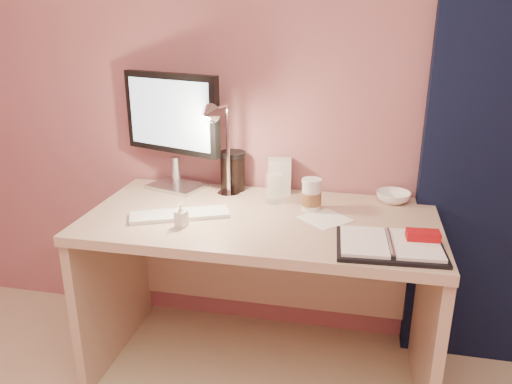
% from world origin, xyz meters
% --- Properties ---
extents(desk, '(1.40, 0.70, 0.73)m').
position_xyz_m(desk, '(0.00, 1.45, 0.50)').
color(desk, tan).
rests_on(desk, ground).
extents(monitor, '(0.48, 0.24, 0.53)m').
position_xyz_m(monitor, '(-0.45, 1.64, 1.05)').
color(monitor, silver).
rests_on(monitor, desk).
extents(keyboard, '(0.40, 0.26, 0.02)m').
position_xyz_m(keyboard, '(-0.32, 1.31, 0.74)').
color(keyboard, silver).
rests_on(keyboard, desk).
extents(planner, '(0.38, 0.29, 0.06)m').
position_xyz_m(planner, '(0.50, 1.19, 0.74)').
color(planner, black).
rests_on(planner, desk).
extents(paper_c, '(0.23, 0.23, 0.00)m').
position_xyz_m(paper_c, '(0.26, 1.40, 0.73)').
color(paper_c, white).
rests_on(paper_c, desk).
extents(coffee_cup, '(0.08, 0.08, 0.14)m').
position_xyz_m(coffee_cup, '(0.19, 1.49, 0.79)').
color(coffee_cup, silver).
rests_on(coffee_cup, desk).
extents(clear_cup, '(0.07, 0.07, 0.13)m').
position_xyz_m(clear_cup, '(0.02, 1.55, 0.79)').
color(clear_cup, white).
rests_on(clear_cup, desk).
extents(bowl, '(0.17, 0.17, 0.05)m').
position_xyz_m(bowl, '(0.53, 1.66, 0.75)').
color(bowl, white).
rests_on(bowl, desk).
extents(lotion_bottle, '(0.05, 0.05, 0.09)m').
position_xyz_m(lotion_bottle, '(-0.28, 1.22, 0.77)').
color(lotion_bottle, silver).
rests_on(lotion_bottle, desk).
extents(dark_jar, '(0.11, 0.11, 0.16)m').
position_xyz_m(dark_jar, '(-0.19, 1.67, 0.81)').
color(dark_jar, black).
rests_on(dark_jar, desk).
extents(product_box, '(0.11, 0.10, 0.15)m').
position_xyz_m(product_box, '(0.02, 1.69, 0.81)').
color(product_box, silver).
rests_on(product_box, desk).
extents(desk_lamp, '(0.13, 0.27, 0.44)m').
position_xyz_m(desk_lamp, '(-0.17, 1.48, 1.00)').
color(desk_lamp, silver).
rests_on(desk_lamp, desk).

